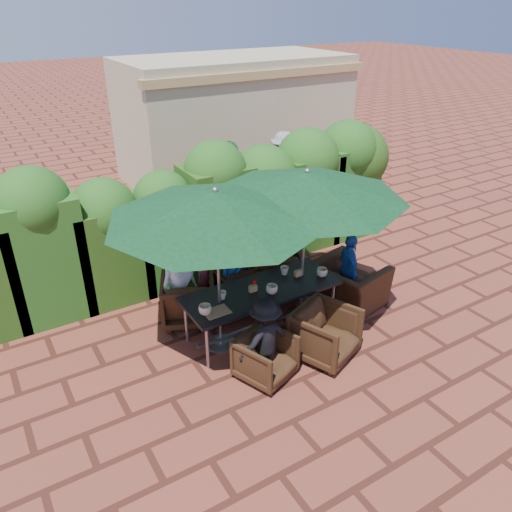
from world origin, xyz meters
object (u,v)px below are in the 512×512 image
dining_table (262,293)px  umbrella_right (307,185)px  chair_far_mid (233,281)px  umbrella_left (216,205)px  chair_end_right (349,277)px  chair_near_right (325,332)px  chair_far_left (188,297)px  chair_far_right (276,267)px  chair_near_left (266,355)px

dining_table → umbrella_right: bearing=2.2°
umbrella_right → chair_far_mid: 2.21m
dining_table → umbrella_left: size_ratio=0.81×
umbrella_left → umbrella_right: (1.45, 0.01, -0.00)m
dining_table → chair_end_right: size_ratio=2.16×
umbrella_right → chair_near_right: (-0.30, -0.99, -1.80)m
chair_far_left → chair_end_right: (2.48, -0.91, 0.06)m
chair_far_mid → chair_far_right: (0.81, -0.08, 0.07)m
umbrella_left → chair_near_left: umbrella_left is taller
umbrella_left → chair_far_mid: bearing=53.0°
chair_near_left → dining_table: bearing=40.3°
umbrella_right → chair_near_right: umbrella_right is taller
dining_table → umbrella_left: 1.69m
umbrella_right → chair_near_right: bearing=-107.0°
chair_near_right → umbrella_right: bearing=50.9°
chair_far_left → chair_end_right: size_ratio=0.76×
umbrella_left → chair_end_right: (2.35, -0.08, -1.74)m
chair_end_right → umbrella_right: bearing=73.0°
chair_near_left → chair_near_right: chair_near_right is taller
umbrella_right → chair_far_right: bearing=83.3°
chair_far_left → chair_far_mid: bearing=-145.4°
dining_table → chair_near_left: 1.08m
umbrella_right → chair_near_left: 2.44m
chair_far_mid → chair_end_right: bearing=145.0°
chair_far_right → chair_end_right: chair_end_right is taller
umbrella_left → chair_far_left: size_ratio=3.51×
chair_far_right → chair_near_left: 2.29m
chair_far_right → chair_near_right: chair_far_right is taller
chair_far_mid → chair_near_left: (-0.55, -1.92, -0.01)m
umbrella_right → chair_near_right: size_ratio=3.53×
dining_table → umbrella_right: 1.72m
chair_far_mid → chair_end_right: 1.93m
umbrella_left → chair_far_left: umbrella_left is taller
chair_far_left → chair_far_mid: size_ratio=1.17×
chair_far_mid → chair_end_right: chair_end_right is taller
chair_far_left → chair_far_right: size_ratio=0.97×
chair_near_right → chair_end_right: bearing=14.8°
chair_near_left → chair_end_right: bearing=0.5°
umbrella_right → chair_far_left: bearing=152.4°
umbrella_left → umbrella_right: 1.45m
chair_far_mid → dining_table: bearing=85.5°
umbrella_left → chair_far_mid: (0.75, 0.99, -1.86)m
umbrella_right → chair_far_mid: bearing=125.6°
chair_far_mid → chair_far_right: size_ratio=0.84×
dining_table → chair_far_mid: dining_table is taller
umbrella_right → chair_near_right: 2.08m
dining_table → umbrella_left: (-0.69, 0.02, 1.54)m
umbrella_left → umbrella_right: size_ratio=1.01×
umbrella_left → chair_end_right: umbrella_left is taller
chair_end_right → dining_table: bearing=76.6°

